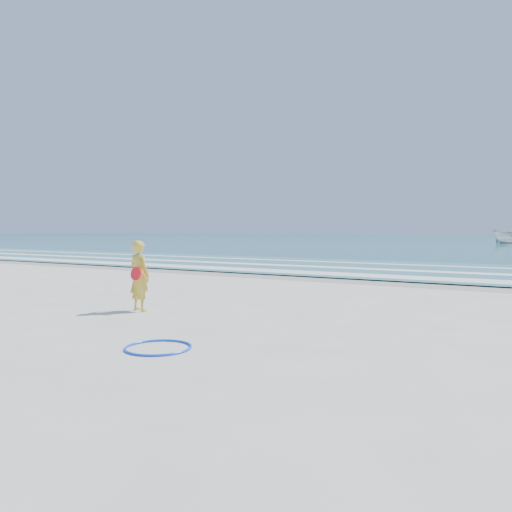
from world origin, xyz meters
The scene contains 8 objects.
ground centered at (0.00, 0.00, 0.00)m, with size 400.00×400.00×0.00m, color silver.
wet_sand centered at (0.00, 9.00, 0.00)m, with size 400.00×2.40×0.00m, color #B2A893.
shallow centered at (0.00, 14.00, 0.04)m, with size 400.00×10.00×0.01m, color #59B7AD.
foam_near centered at (0.00, 10.30, 0.05)m, with size 400.00×1.40×0.01m, color white.
foam_mid centered at (0.00, 13.20, 0.05)m, with size 400.00×0.90×0.01m, color white.
foam_far centered at (0.00, 16.50, 0.05)m, with size 400.00×0.60×0.01m, color white.
hoop centered at (2.05, -1.52, 0.02)m, with size 0.94×0.94×0.03m, color #0E4FFF.
woman centered at (-0.51, 0.72, 0.72)m, with size 0.57×0.43×1.44m.
Camera 1 is at (6.79, -6.67, 1.66)m, focal length 35.00 mm.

